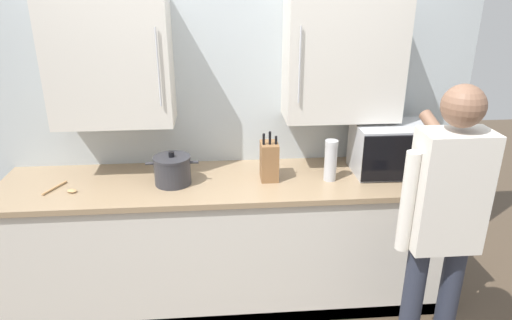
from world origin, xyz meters
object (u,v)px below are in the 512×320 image
at_px(microwave_oven, 391,149).
at_px(stock_pot, 173,170).
at_px(wooden_spoon, 64,189).
at_px(person_figure, 443,218).
at_px(thermos_flask, 331,160).
at_px(knife_block, 269,161).

distance_m(microwave_oven, stock_pot, 1.42).
relative_size(wooden_spoon, person_figure, 0.12).
distance_m(microwave_oven, wooden_spoon, 2.08).
relative_size(wooden_spoon, stock_pot, 0.63).
bearing_deg(microwave_oven, thermos_flask, -167.33).
xyz_separation_m(thermos_flask, person_figure, (0.40, -0.71, -0.04)).
height_order(wooden_spoon, stock_pot, stock_pot).
bearing_deg(wooden_spoon, thermos_flask, 0.95).
bearing_deg(stock_pot, wooden_spoon, -175.31).
distance_m(wooden_spoon, stock_pot, 0.66).
xyz_separation_m(microwave_oven, thermos_flask, (-0.42, -0.09, -0.03)).
relative_size(thermos_flask, wooden_spoon, 1.30).
bearing_deg(person_figure, microwave_oven, 88.71).
bearing_deg(wooden_spoon, knife_block, 3.43).
distance_m(microwave_oven, person_figure, 0.81).
distance_m(thermos_flask, wooden_spoon, 1.66).
bearing_deg(stock_pot, knife_block, 2.07).
bearing_deg(knife_block, thermos_flask, -7.17).
bearing_deg(person_figure, knife_block, 136.00).
relative_size(thermos_flask, stock_pot, 0.82).
height_order(thermos_flask, stock_pot, thermos_flask).
height_order(microwave_oven, stock_pot, microwave_oven).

